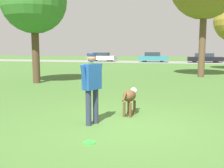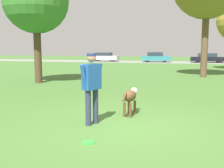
{
  "view_description": "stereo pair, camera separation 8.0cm",
  "coord_description": "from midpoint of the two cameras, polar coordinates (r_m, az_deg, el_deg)",
  "views": [
    {
      "loc": [
        1.34,
        -5.68,
        1.75
      ],
      "look_at": [
        -0.35,
        0.48,
        0.9
      ],
      "focal_mm": 42.0,
      "sensor_mm": 36.0,
      "label": 1
    },
    {
      "loc": [
        1.42,
        -5.66,
        1.75
      ],
      "look_at": [
        -0.35,
        0.48,
        0.9
      ],
      "focal_mm": 42.0,
      "sensor_mm": 36.0,
      "label": 2
    }
  ],
  "objects": [
    {
      "name": "ground_plane",
      "position": [
        6.09,
        2.35,
        -9.13
      ],
      "size": [
        120.0,
        120.0,
        0.0
      ],
      "primitive_type": "plane",
      "color": "#426B2D"
    },
    {
      "name": "far_road_strip",
      "position": [
        36.6,
        13.96,
        4.61
      ],
      "size": [
        120.0,
        6.0,
        0.01
      ],
      "color": "gray",
      "rests_on": "ground_plane"
    },
    {
      "name": "dog",
      "position": [
        6.97,
        4.31,
        -2.79
      ],
      "size": [
        0.38,
        0.98,
        0.7
      ],
      "rotation": [
        0.0,
        0.0,
        1.45
      ],
      "color": "brown",
      "rests_on": "ground_plane"
    },
    {
      "name": "parked_car_silver",
      "position": [
        38.6,
        -1.55,
        5.9
      ],
      "size": [
        4.16,
        1.86,
        1.28
      ],
      "rotation": [
        0.0,
        0.0,
        -0.03
      ],
      "color": "#B7B7BC",
      "rests_on": "ground_plane"
    },
    {
      "name": "parked_car_black",
      "position": [
        36.95,
        20.19,
        5.33
      ],
      "size": [
        4.53,
        1.97,
        1.24
      ],
      "rotation": [
        0.0,
        0.0,
        0.04
      ],
      "color": "black",
      "rests_on": "ground_plane"
    },
    {
      "name": "tree_near_left",
      "position": [
        14.41,
        -16.09,
        16.99
      ],
      "size": [
        3.33,
        3.33,
        5.87
      ],
      "color": "#4C3826",
      "rests_on": "ground_plane"
    },
    {
      "name": "person",
      "position": [
        6.04,
        -4.06,
        0.32
      ],
      "size": [
        0.38,
        0.7,
        1.66
      ],
      "rotation": [
        0.0,
        0.0,
        1.18
      ],
      "color": "#2D334C",
      "rests_on": "ground_plane"
    },
    {
      "name": "frisbee",
      "position": [
        5.06,
        -4.72,
        -12.57
      ],
      "size": [
        0.23,
        0.23,
        0.02
      ],
      "color": "#33D838",
      "rests_on": "ground_plane"
    },
    {
      "name": "parked_car_teal",
      "position": [
        36.85,
        9.61,
        5.76
      ],
      "size": [
        4.01,
        1.97,
        1.36
      ],
      "rotation": [
        0.0,
        0.0,
        0.04
      ],
      "color": "teal",
      "rests_on": "ground_plane"
    }
  ]
}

